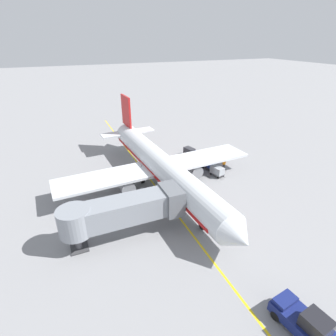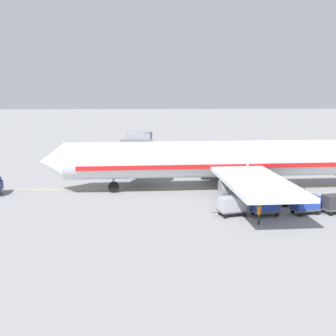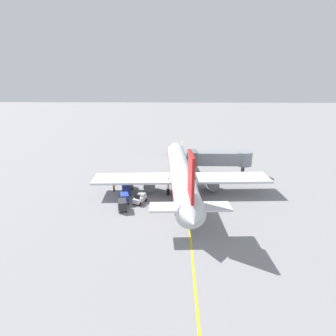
# 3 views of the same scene
# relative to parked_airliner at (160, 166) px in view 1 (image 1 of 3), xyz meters

# --- Properties ---
(ground_plane) EXTENTS (400.00, 400.00, 0.00)m
(ground_plane) POSITION_rel_parked_airliner_xyz_m (0.92, 2.22, -3.19)
(ground_plane) COLOR gray
(gate_lead_in_line) EXTENTS (0.24, 80.00, 0.01)m
(gate_lead_in_line) POSITION_rel_parked_airliner_xyz_m (0.92, 2.22, -3.18)
(gate_lead_in_line) COLOR gold
(gate_lead_in_line) RESTS_ON ground
(parked_airliner) EXTENTS (30.25, 37.33, 10.63)m
(parked_airliner) POSITION_rel_parked_airliner_xyz_m (0.00, 0.00, 0.00)
(parked_airliner) COLOR silver
(parked_airliner) RESTS_ON ground
(jet_bridge) EXTENTS (13.25, 3.50, 4.98)m
(jet_bridge) POSITION_rel_parked_airliner_xyz_m (7.87, 9.17, 0.27)
(jet_bridge) COLOR gray
(jet_bridge) RESTS_ON ground
(pushback_tractor) EXTENTS (2.75, 4.65, 2.40)m
(pushback_tractor) POSITION_rel_parked_airliner_xyz_m (-1.55, 24.86, -2.09)
(pushback_tractor) COLOR navy
(pushback_tractor) RESTS_ON ground
(baggage_tug_lead) EXTENTS (2.10, 2.77, 1.62)m
(baggage_tug_lead) POSITION_rel_parked_airliner_xyz_m (-6.59, -5.17, -2.47)
(baggage_tug_lead) COLOR silver
(baggage_tug_lead) RESTS_ON ground
(baggage_cart_front) EXTENTS (1.81, 2.98, 1.58)m
(baggage_cart_front) POSITION_rel_parked_airliner_xyz_m (-9.33, 0.95, -2.24)
(baggage_cart_front) COLOR #4C4C51
(baggage_cart_front) RESTS_ON ground
(baggage_cart_second_in_train) EXTENTS (1.81, 2.98, 1.58)m
(baggage_cart_second_in_train) POSITION_rel_parked_airliner_xyz_m (-9.41, -1.78, -2.24)
(baggage_cart_second_in_train) COLOR #4C4C51
(baggage_cart_second_in_train) RESTS_ON ground
(baggage_cart_third_in_train) EXTENTS (1.81, 2.98, 1.58)m
(baggage_cart_third_in_train) POSITION_rel_parked_airliner_xyz_m (-9.04, -5.28, -2.24)
(baggage_cart_third_in_train) COLOR #4C4C51
(baggage_cart_third_in_train) RESTS_ON ground
(baggage_cart_tail_end) EXTENTS (1.81, 2.98, 1.58)m
(baggage_cart_tail_end) POSITION_rel_parked_airliner_xyz_m (-8.92, -7.90, -2.24)
(baggage_cart_tail_end) COLOR #4C4C51
(baggage_cart_tail_end) RESTS_ON ground
(ground_crew_wing_walker) EXTENTS (0.69, 0.40, 1.69)m
(ground_crew_wing_walker) POSITION_rel_parked_airliner_xyz_m (-11.73, -0.71, -2.23)
(ground_crew_wing_walker) COLOR #232328
(ground_crew_wing_walker) RESTS_ON ground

